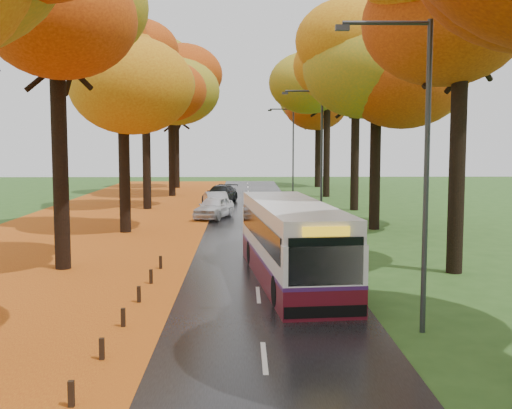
{
  "coord_description": "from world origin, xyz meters",
  "views": [
    {
      "loc": [
        -0.47,
        -8.24,
        4.99
      ],
      "look_at": [
        0.0,
        15.64,
        2.6
      ],
      "focal_mm": 45.0,
      "sensor_mm": 36.0,
      "label": 1
    }
  ],
  "objects_px": {
    "bus": "(292,240)",
    "car_dark": "(220,194)",
    "streetlamp_mid": "(317,145)",
    "car_silver": "(217,202)",
    "streetlamp_far": "(290,143)",
    "streetlamp_near": "(417,151)",
    "car_white": "(214,207)"
  },
  "relations": [
    {
      "from": "streetlamp_near",
      "to": "car_dark",
      "type": "relative_size",
      "value": 1.68
    },
    {
      "from": "streetlamp_near",
      "to": "car_white",
      "type": "bearing_deg",
      "value": 104.46
    },
    {
      "from": "streetlamp_far",
      "to": "car_dark",
      "type": "relative_size",
      "value": 1.68
    },
    {
      "from": "streetlamp_far",
      "to": "car_silver",
      "type": "xyz_separation_m",
      "value": [
        -6.3,
        -15.58,
        -4.0
      ]
    },
    {
      "from": "streetlamp_near",
      "to": "car_dark",
      "type": "bearing_deg",
      "value": 100.2
    },
    {
      "from": "streetlamp_near",
      "to": "bus",
      "type": "distance_m",
      "value": 7.41
    },
    {
      "from": "streetlamp_near",
      "to": "bus",
      "type": "bearing_deg",
      "value": 114.0
    },
    {
      "from": "streetlamp_mid",
      "to": "car_silver",
      "type": "height_order",
      "value": "streetlamp_mid"
    },
    {
      "from": "streetlamp_far",
      "to": "car_silver",
      "type": "height_order",
      "value": "streetlamp_far"
    },
    {
      "from": "streetlamp_near",
      "to": "streetlamp_far",
      "type": "distance_m",
      "value": 44.0
    },
    {
      "from": "car_silver",
      "to": "streetlamp_near",
      "type": "bearing_deg",
      "value": -88.35
    },
    {
      "from": "bus",
      "to": "car_dark",
      "type": "height_order",
      "value": "bus"
    },
    {
      "from": "streetlamp_far",
      "to": "car_white",
      "type": "bearing_deg",
      "value": -107.83
    },
    {
      "from": "streetlamp_mid",
      "to": "car_dark",
      "type": "bearing_deg",
      "value": 116.06
    },
    {
      "from": "car_dark",
      "to": "streetlamp_near",
      "type": "bearing_deg",
      "value": -65.0
    },
    {
      "from": "streetlamp_mid",
      "to": "bus",
      "type": "bearing_deg",
      "value": -99.68
    },
    {
      "from": "streetlamp_far",
      "to": "car_dark",
      "type": "distance_m",
      "value": 11.82
    },
    {
      "from": "car_silver",
      "to": "streetlamp_mid",
      "type": "bearing_deg",
      "value": -56.4
    },
    {
      "from": "streetlamp_far",
      "to": "car_white",
      "type": "distance_m",
      "value": 20.94
    },
    {
      "from": "streetlamp_near",
      "to": "car_silver",
      "type": "relative_size",
      "value": 1.96
    },
    {
      "from": "car_dark",
      "to": "car_white",
      "type": "bearing_deg",
      "value": -75.39
    },
    {
      "from": "bus",
      "to": "car_white",
      "type": "height_order",
      "value": "bus"
    },
    {
      "from": "streetlamp_far",
      "to": "car_silver",
      "type": "relative_size",
      "value": 1.96
    },
    {
      "from": "streetlamp_near",
      "to": "streetlamp_far",
      "type": "relative_size",
      "value": 1.0
    },
    {
      "from": "bus",
      "to": "car_dark",
      "type": "distance_m",
      "value": 28.94
    },
    {
      "from": "streetlamp_mid",
      "to": "car_dark",
      "type": "distance_m",
      "value": 14.8
    },
    {
      "from": "car_silver",
      "to": "bus",
      "type": "bearing_deg",
      "value": -91.73
    },
    {
      "from": "streetlamp_far",
      "to": "bus",
      "type": "relative_size",
      "value": 0.75
    },
    {
      "from": "bus",
      "to": "car_white",
      "type": "distance_m",
      "value": 18.69
    },
    {
      "from": "car_white",
      "to": "car_silver",
      "type": "xyz_separation_m",
      "value": [
        0.0,
        3.99,
        -0.04
      ]
    },
    {
      "from": "streetlamp_far",
      "to": "bus",
      "type": "distance_m",
      "value": 38.14
    },
    {
      "from": "bus",
      "to": "car_dark",
      "type": "relative_size",
      "value": 2.25
    }
  ]
}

